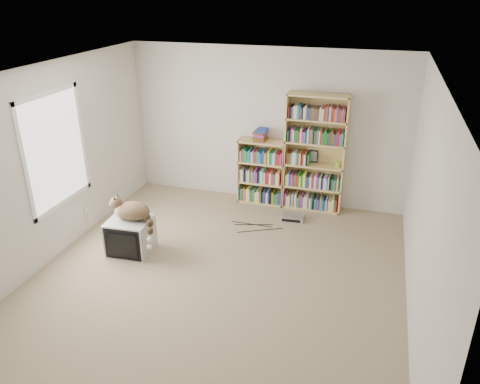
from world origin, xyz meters
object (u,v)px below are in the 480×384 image
(crt_tv, at_px, (131,236))
(cat, at_px, (135,215))
(bookcase_tall, at_px, (315,156))
(bookcase_short, at_px, (262,174))
(dvd_player, at_px, (293,217))

(crt_tv, xyz_separation_m, cat, (0.10, 0.00, 0.33))
(bookcase_tall, relative_size, bookcase_short, 1.75)
(bookcase_tall, bearing_deg, crt_tv, -135.94)
(cat, distance_m, bookcase_tall, 2.92)
(crt_tv, distance_m, bookcase_short, 2.46)
(crt_tv, distance_m, cat, 0.35)
(bookcase_short, bearing_deg, cat, -120.15)
(crt_tv, relative_size, bookcase_short, 0.55)
(cat, xyz_separation_m, dvd_player, (1.84, 1.55, -0.54))
(cat, height_order, bookcase_tall, bookcase_tall)
(bookcase_tall, distance_m, dvd_player, 1.01)
(crt_tv, xyz_separation_m, bookcase_short, (1.30, 2.07, 0.25))
(cat, relative_size, bookcase_tall, 0.38)
(cat, height_order, dvd_player, cat)
(bookcase_tall, height_order, bookcase_short, bookcase_tall)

